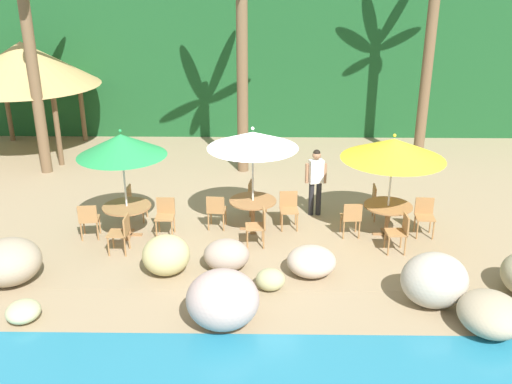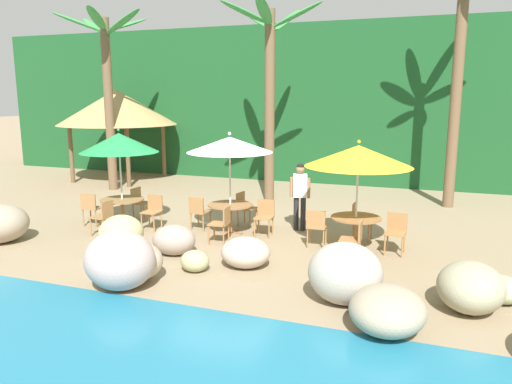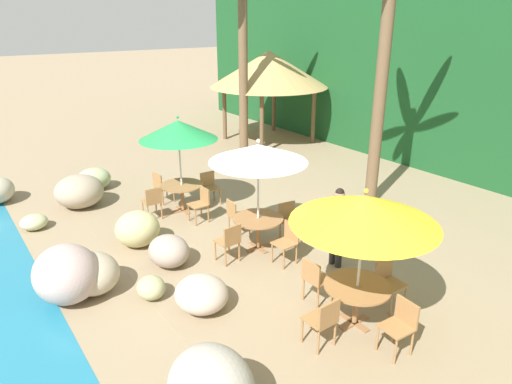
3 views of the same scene
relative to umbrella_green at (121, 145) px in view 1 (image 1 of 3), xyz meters
name	(u,v)px [view 1 (image 1 of 3)]	position (x,y,z in m)	size (l,w,h in m)	color
ground_plane	(247,232)	(2.71, 0.22, -2.18)	(120.00, 120.00, 0.00)	#937F60
terrace_deck	(247,232)	(2.71, 0.22, -2.18)	(18.00, 5.20, 0.01)	#937F60
foliage_backdrop	(254,47)	(2.71, 9.22, 0.82)	(28.00, 2.40, 6.00)	#194C23
rock_seawall	(294,282)	(3.67, -2.72, -1.78)	(15.47, 3.62, 1.05)	tan
umbrella_green	(121,145)	(0.00, 0.00, 0.00)	(1.97, 1.97, 2.54)	silver
dining_table_green	(127,211)	(0.00, 0.00, -1.57)	(1.10, 1.10, 0.74)	olive
chair_green_seaward	(165,214)	(0.85, 0.09, -1.67)	(0.42, 0.43, 0.87)	#9E7042
chair_green_inland	(133,201)	(-0.05, 0.85, -1.67)	(0.45, 0.44, 0.87)	#9E7042
chair_green_left	(89,218)	(-0.83, -0.20, -1.67)	(0.47, 0.48, 0.87)	#9E7042
chair_green_right	(122,231)	(0.07, -0.85, -1.67)	(0.44, 0.43, 0.87)	#9E7042
umbrella_white	(253,140)	(2.85, 0.38, 0.01)	(2.06, 2.06, 2.50)	silver
dining_table_white	(253,205)	(2.85, 0.38, -1.57)	(1.10, 1.10, 0.74)	olive
chair_white_seaward	(289,207)	(3.70, 0.52, -1.67)	(0.45, 0.45, 0.87)	#9E7042
chair_white_inland	(255,195)	(2.88, 1.23, -1.67)	(0.48, 0.47, 0.87)	#9E7042
chair_white_left	(216,209)	(2.00, 0.36, -1.67)	(0.45, 0.46, 0.87)	#9E7042
chair_white_right	(259,224)	(3.01, -0.46, -1.67)	(0.46, 0.45, 0.87)	#9E7042
umbrella_yellow	(393,149)	(5.94, 0.13, -0.10)	(2.30, 2.30, 2.42)	silver
dining_table_yellow	(388,210)	(5.94, 0.13, -1.57)	(1.10, 1.10, 0.74)	olive
chair_yellow_seaward	(424,214)	(6.79, 0.17, -1.67)	(0.45, 0.45, 0.87)	#9E7042
chair_yellow_inland	(378,200)	(5.88, 0.98, -1.67)	(0.45, 0.44, 0.87)	#9E7042
chair_yellow_left	(351,217)	(5.10, -0.02, -1.67)	(0.45, 0.45, 0.87)	#9E7042
chair_yellow_right	(400,230)	(6.05, -0.72, -1.67)	(0.44, 0.43, 0.87)	#9E7042
palm_tree_nearest	(28,33)	(-3.40, 4.27, 1.85)	(3.25, 3.28, 6.14)	brown
palm_tree_second	(242,34)	(2.47, 4.50, 1.82)	(2.97, 3.23, 6.14)	brown
palm_tree_third	(433,15)	(7.92, 5.42, 2.26)	(2.90, 2.79, 6.79)	brown
palapa_hut	(23,64)	(-4.46, 6.22, 0.69)	(4.67, 4.67, 3.57)	brown
waiter_in_white	(316,178)	(4.37, 1.24, -1.19)	(0.52, 0.29, 1.70)	#232328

